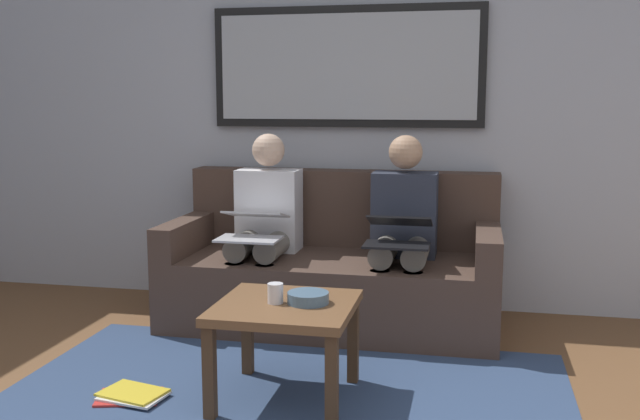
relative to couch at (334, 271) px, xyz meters
The scene contains 12 objects.
wall_rear 1.10m from the couch, 90.00° to the right, with size 6.00×0.12×2.60m, color #B7BCC6.
area_rug 1.30m from the couch, 90.00° to the left, with size 2.60×1.80×0.01m, color #33476B.
couch is the anchor object (origin of this frame).
framed_mirror 1.30m from the couch, 90.00° to the right, with size 1.74×0.05×0.76m.
coffee_table 1.22m from the couch, 90.60° to the left, with size 0.61×0.61×0.45m.
cup 1.24m from the couch, 88.60° to the left, with size 0.07×0.07×0.09m, color silver.
bowl 1.21m from the couch, 95.36° to the left, with size 0.19×0.19×0.05m, color slate.
person_left 0.52m from the couch, behind, with size 0.38×0.58×1.14m.
laptop_black 0.61m from the couch, 143.90° to the left, with size 0.35×0.36×0.16m.
person_right 0.52m from the couch, ahead, with size 0.38×0.58×1.14m.
laptop_silver 0.61m from the couch, 36.38° to the left, with size 0.36×0.37×0.16m.
magazine_stack 1.55m from the couch, 63.77° to the left, with size 0.34×0.27×0.03m.
Camera 1 is at (-0.82, 2.15, 1.36)m, focal length 41.05 mm.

